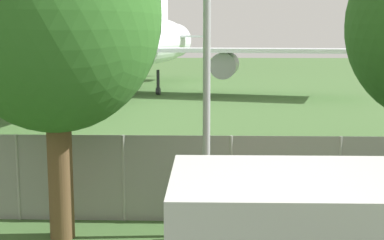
# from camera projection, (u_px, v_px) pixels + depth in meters

# --- Properties ---
(perimeter_fence) EXTENTS (56.07, 0.07, 2.09)m
(perimeter_fence) POSITION_uv_depth(u_px,v_px,m) (124.00, 178.00, 12.71)
(perimeter_fence) COLOR gray
(perimeter_fence) RESTS_ON ground
(airplane) EXTENTS (36.73, 45.65, 12.87)m
(airplane) POSITION_uv_depth(u_px,v_px,m) (120.00, 42.00, 40.24)
(airplane) COLOR white
(airplane) RESTS_ON ground
(picnic_bench_open_grass) EXTENTS (1.94, 1.57, 0.76)m
(picnic_bench_open_grass) POSITION_uv_depth(u_px,v_px,m) (239.00, 228.00, 10.98)
(picnic_bench_open_grass) COLOR tan
(picnic_bench_open_grass) RESTS_ON ground
(tree_far_right) EXTENTS (4.45, 4.45, 7.27)m
(tree_far_right) POSITION_uv_depth(u_px,v_px,m) (54.00, 16.00, 11.06)
(tree_far_right) COLOR brown
(tree_far_right) RESTS_ON ground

